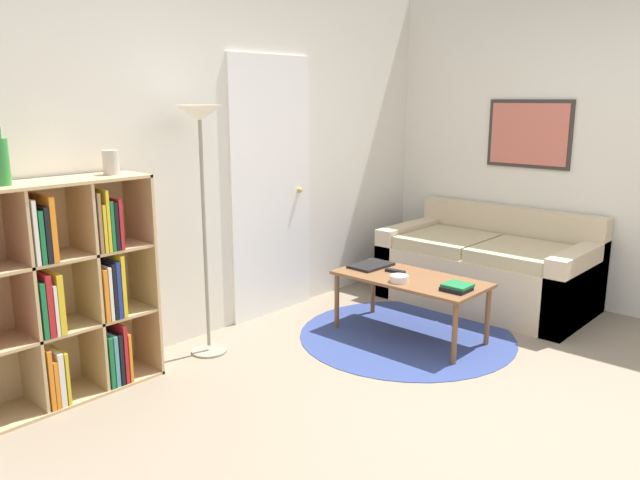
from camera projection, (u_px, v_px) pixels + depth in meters
name	position (u px, v px, depth m)	size (l,w,h in m)	color
ground_plane	(518.00, 428.00, 3.29)	(14.00, 14.00, 0.00)	gray
wall_back	(228.00, 156.00, 4.54)	(7.47, 0.11, 2.60)	silver
wall_right	(518.00, 145.00, 5.39)	(0.08, 5.30, 2.60)	silver
rug	(407.00, 335.00, 4.56)	(1.56, 1.56, 0.01)	navy
bookshelf	(51.00, 295.00, 3.48)	(1.11, 0.34, 1.26)	tan
floor_lamp	(201.00, 144.00, 3.96)	(0.30, 0.30, 1.66)	gray
couch	(490.00, 269.00, 5.26)	(0.93, 1.65, 0.78)	#CCB793
coffee_table	(410.00, 283.00, 4.48)	(0.53, 1.08, 0.44)	brown
laptop	(371.00, 265.00, 4.75)	(0.33, 0.23, 0.02)	black
bowl	(399.00, 279.00, 4.35)	(0.13, 0.13, 0.05)	silver
book_stack_on_table	(457.00, 287.00, 4.15)	(0.17, 0.17, 0.04)	black
remote	(395.00, 271.00, 4.59)	(0.06, 0.16, 0.02)	black
bottle_right	(1.00, 161.00, 3.16)	(0.08, 0.08, 0.30)	#2D8438
vase_on_shelf	(111.00, 163.00, 3.62)	(0.10, 0.10, 0.14)	#B7B2A8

